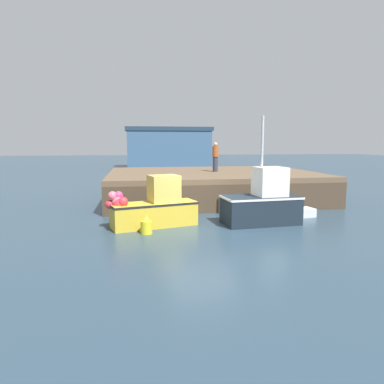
% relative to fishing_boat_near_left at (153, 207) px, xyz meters
% --- Properties ---
extents(ground, '(120.00, 160.00, 0.10)m').
position_rel_fishing_boat_near_left_xyz_m(ground, '(1.94, -0.14, -0.79)').
color(ground, '#283D4C').
extents(pier, '(11.40, 8.45, 1.54)m').
position_rel_fishing_boat_near_left_xyz_m(pier, '(3.59, 5.73, 0.55)').
color(pier, brown).
rests_on(pier, ground).
extents(fishing_boat_near_left, '(3.51, 1.89, 1.94)m').
position_rel_fishing_boat_near_left_xyz_m(fishing_boat_near_left, '(0.00, 0.00, 0.00)').
color(fishing_boat_near_left, gold).
rests_on(fishing_boat_near_left, ground).
extents(fishing_boat_near_right, '(3.10, 1.71, 4.19)m').
position_rel_fishing_boat_near_left_xyz_m(fishing_boat_near_right, '(4.27, -0.19, 0.09)').
color(fishing_boat_near_right, '#19232D').
rests_on(fishing_boat_near_right, ground).
extents(rowboat, '(1.83, 0.95, 0.41)m').
position_rel_fishing_boat_near_left_xyz_m(rowboat, '(6.05, 0.72, -0.55)').
color(rowboat, silver).
rests_on(rowboat, ground).
extents(dockworker, '(0.34, 0.34, 1.65)m').
position_rel_fishing_boat_near_left_xyz_m(dockworker, '(3.82, 6.27, 1.63)').
color(dockworker, '#2D3342').
rests_on(dockworker, pier).
extents(warehouse, '(11.03, 4.99, 5.16)m').
position_rel_fishing_boat_near_left_xyz_m(warehouse, '(3.58, 32.90, 1.86)').
color(warehouse, '#385675').
rests_on(warehouse, ground).
extents(mooring_buoy_foreground, '(0.40, 0.40, 0.66)m').
position_rel_fishing_boat_near_left_xyz_m(mooring_buoy_foreground, '(-0.30, -1.08, -0.44)').
color(mooring_buoy_foreground, yellow).
rests_on(mooring_buoy_foreground, ground).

